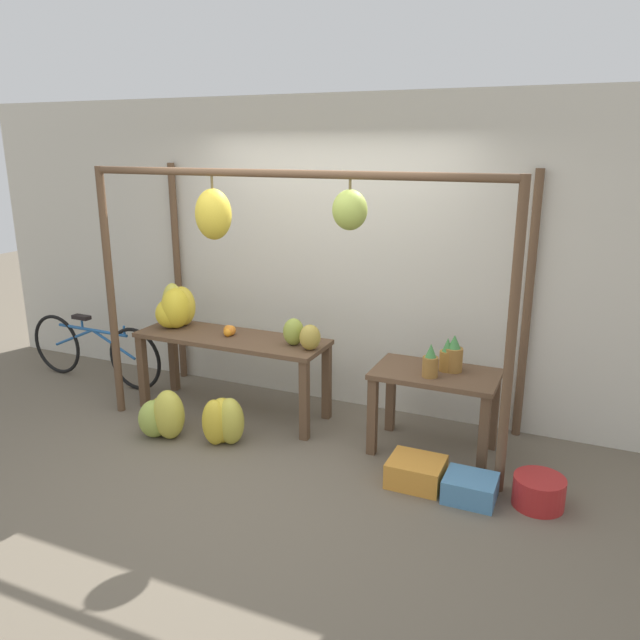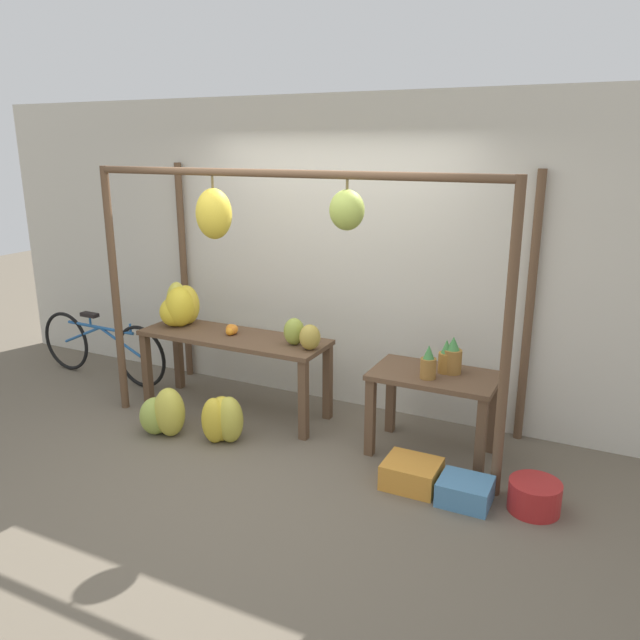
# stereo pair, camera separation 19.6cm
# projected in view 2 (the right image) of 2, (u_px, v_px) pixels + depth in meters

# --- Properties ---
(ground_plane) EXTENTS (20.00, 20.00, 0.00)m
(ground_plane) POSITION_uv_depth(u_px,v_px,m) (258.00, 466.00, 4.77)
(ground_plane) COLOR #665B4C
(shop_wall_back) EXTENTS (8.00, 0.08, 2.80)m
(shop_wall_back) POSITION_uv_depth(u_px,v_px,m) (339.00, 256.00, 5.66)
(shop_wall_back) COLOR beige
(shop_wall_back) RESTS_ON ground_plane
(stall_awning) EXTENTS (3.48, 1.14, 2.20)m
(stall_awning) POSITION_uv_depth(u_px,v_px,m) (283.00, 248.00, 4.91)
(stall_awning) COLOR brown
(stall_awning) RESTS_ON ground_plane
(display_table_main) EXTENTS (1.76, 0.56, 0.73)m
(display_table_main) POSITION_uv_depth(u_px,v_px,m) (234.00, 347.00, 5.61)
(display_table_main) COLOR brown
(display_table_main) RESTS_ON ground_plane
(display_table_side) EXTENTS (0.96, 0.57, 0.68)m
(display_table_side) POSITION_uv_depth(u_px,v_px,m) (434.00, 391.00, 4.84)
(display_table_side) COLOR brown
(display_table_side) RESTS_ON ground_plane
(banana_pile_on_table) EXTENTS (0.40, 0.46, 0.41)m
(banana_pile_on_table) POSITION_uv_depth(u_px,v_px,m) (180.00, 307.00, 5.83)
(banana_pile_on_table) COLOR gold
(banana_pile_on_table) RESTS_ON display_table_main
(orange_pile) EXTENTS (0.12, 0.14, 0.09)m
(orange_pile) POSITION_uv_depth(u_px,v_px,m) (232.00, 330.00, 5.59)
(orange_pile) COLOR orange
(orange_pile) RESTS_ON display_table_main
(pineapple_cluster) EXTENTS (0.26, 0.32, 0.29)m
(pineapple_cluster) POSITION_uv_depth(u_px,v_px,m) (444.00, 360.00, 4.75)
(pineapple_cluster) COLOR olive
(pineapple_cluster) RESTS_ON display_table_side
(banana_pile_ground_left) EXTENTS (0.46, 0.48, 0.43)m
(banana_pile_ground_left) POSITION_uv_depth(u_px,v_px,m) (164.00, 413.00, 5.30)
(banana_pile_ground_left) COLOR gold
(banana_pile_ground_left) RESTS_ON ground_plane
(banana_pile_ground_right) EXTENTS (0.37, 0.33, 0.40)m
(banana_pile_ground_right) POSITION_uv_depth(u_px,v_px,m) (222.00, 419.00, 5.13)
(banana_pile_ground_right) COLOR gold
(banana_pile_ground_right) RESTS_ON ground_plane
(fruit_crate_white) EXTENTS (0.39, 0.34, 0.19)m
(fruit_crate_white) POSITION_uv_depth(u_px,v_px,m) (412.00, 474.00, 4.48)
(fruit_crate_white) COLOR orange
(fruit_crate_white) RESTS_ON ground_plane
(blue_bucket) EXTENTS (0.35, 0.35, 0.21)m
(blue_bucket) POSITION_uv_depth(u_px,v_px,m) (534.00, 496.00, 4.18)
(blue_bucket) COLOR #AD2323
(blue_bucket) RESTS_ON ground_plane
(parked_bicycle) EXTENTS (1.72, 0.10, 0.69)m
(parked_bicycle) POSITION_uv_depth(u_px,v_px,m) (102.00, 347.00, 6.49)
(parked_bicycle) COLOR black
(parked_bicycle) RESTS_ON ground_plane
(papaya_pile) EXTENTS (0.41, 0.27, 0.23)m
(papaya_pile) POSITION_uv_depth(u_px,v_px,m) (302.00, 334.00, 5.22)
(papaya_pile) COLOR #93A33D
(papaya_pile) RESTS_ON display_table_main
(fruit_crate_purple) EXTENTS (0.35, 0.31, 0.17)m
(fruit_crate_purple) POSITION_uv_depth(u_px,v_px,m) (465.00, 491.00, 4.27)
(fruit_crate_purple) COLOR #4C84B2
(fruit_crate_purple) RESTS_ON ground_plane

